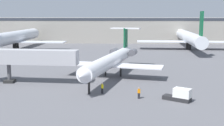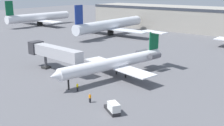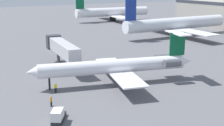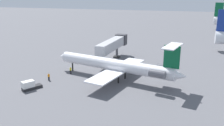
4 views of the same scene
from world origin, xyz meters
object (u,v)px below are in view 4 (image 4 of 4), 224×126
at_px(jet_bridge, 114,44).
at_px(baggage_tug_lead, 30,86).
at_px(ground_crew_marshaller, 71,70).
at_px(ground_crew_loader, 49,77).
at_px(regional_jet, 118,65).

xyz_separation_m(jet_bridge, baggage_tug_lead, (26.16, -10.34, -3.90)).
distance_m(jet_bridge, ground_crew_marshaller, 16.63).
xyz_separation_m(jet_bridge, ground_crew_loader, (20.35, -9.36, -3.88)).
bearing_deg(regional_jet, baggage_tug_lead, -56.72).
bearing_deg(ground_crew_marshaller, regional_jet, 85.08).
bearing_deg(jet_bridge, baggage_tug_lead, -21.57).
relative_size(jet_bridge, ground_crew_marshaller, 10.68).
bearing_deg(jet_bridge, ground_crew_loader, -24.69).
distance_m(regional_jet, baggage_tug_lead, 19.10).
distance_m(regional_jet, ground_crew_loader, 15.74).
relative_size(regional_jet, jet_bridge, 1.75).
distance_m(regional_jet, ground_crew_marshaller, 12.47).
distance_m(jet_bridge, baggage_tug_lead, 28.40).
relative_size(jet_bridge, baggage_tug_lead, 4.36).
bearing_deg(ground_crew_marshaller, ground_crew_loader, -25.59).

